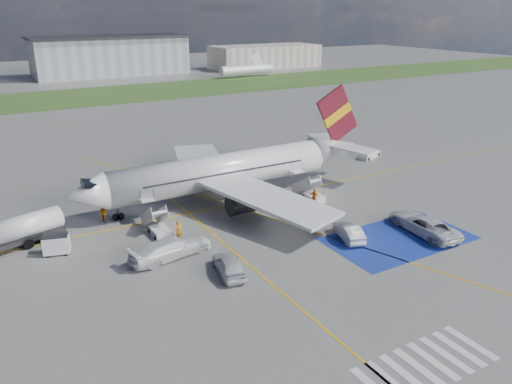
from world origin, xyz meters
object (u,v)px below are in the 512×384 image
van_white_b (171,245)px  airliner (233,169)px  van_white_a (424,221)px  fuel_tanker (16,235)px  gpu_cart (57,245)px  belt_loader (370,155)px  car_silver_a (229,265)px  car_silver_b (349,232)px

van_white_b → airliner: bearing=-58.3°
van_white_a → van_white_b: (-23.35, 7.62, -0.01)m
fuel_tanker → gpu_cart: fuel_tanker is taller
belt_loader → car_silver_a: 39.39m
belt_loader → van_white_a: 26.28m
belt_loader → van_white_a: size_ratio=0.77×
gpu_cart → car_silver_b: 26.92m
fuel_tanker → gpu_cart: 4.41m
car_silver_b → van_white_b: (-16.01, 5.07, 0.39)m
airliner → gpu_cart: size_ratio=14.56×
gpu_cart → car_silver_a: bearing=-26.6°
van_white_a → fuel_tanker: bearing=-18.9°
belt_loader → gpu_cart: bearing=170.7°
airliner → car_silver_b: airliner is taller
van_white_b → gpu_cart: bearing=46.1°
car_silver_a → van_white_b: size_ratio=0.83×
belt_loader → fuel_tanker: bearing=166.3°
belt_loader → van_white_b: 39.79m
airliner → fuel_tanker: 23.50m
airliner → van_white_b: (-11.74, -10.55, -2.24)m
car_silver_b → van_white_b: van_white_b is taller
airliner → van_white_b: size_ratio=6.24×
fuel_tanker → airliner: bearing=-11.2°
airliner → car_silver_a: (-8.70, -15.82, -2.56)m
belt_loader → car_silver_a: (-33.84, -20.16, 0.49)m
gpu_cart → van_white_b: bearing=-17.0°
car_silver_b → van_white_b: size_ratio=0.79×
fuel_tanker → car_silver_a: fuel_tanker is taller
airliner → van_white_b: bearing=-138.1°
van_white_b → car_silver_b: bearing=-117.8°
car_silver_a → van_white_a: (20.30, -2.35, 0.33)m
airliner → fuel_tanker: size_ratio=4.15×
belt_loader → van_white_b: (-36.89, -14.89, 0.81)m
belt_loader → car_silver_a: bearing=-169.9°
car_silver_a → car_silver_b: 12.96m
airliner → gpu_cart: 21.10m
van_white_a → van_white_b: bearing=-11.5°
gpu_cart → belt_loader: gpu_cart is taller
fuel_tanker → van_white_a: 38.70m
car_silver_a → van_white_b: van_white_b is taller
gpu_cart → van_white_a: size_ratio=0.41×
belt_loader → car_silver_b: (-20.88, -19.96, 0.42)m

